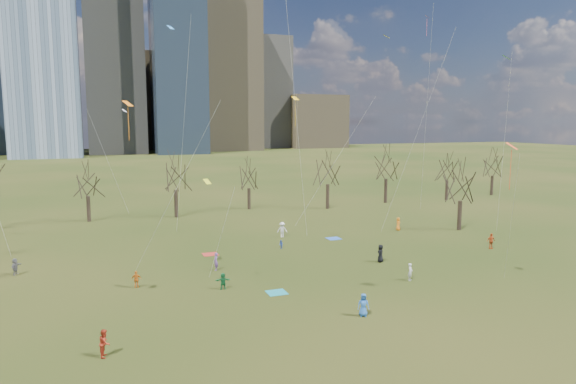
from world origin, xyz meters
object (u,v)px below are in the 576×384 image
object	(u,v)px
blanket_crimson	(210,254)
person_2	(105,343)
blanket_navy	(334,238)
person_1	(410,272)
person_0	(363,305)
blanket_teal	(277,292)
person_4	(136,279)

from	to	relation	value
blanket_crimson	person_2	xyz separation A→B (m)	(-10.94, -21.30, 0.83)
blanket_navy	person_1	xyz separation A→B (m)	(-0.79, -17.17, 0.76)
person_0	person_1	bearing A→B (deg)	57.17
person_1	blanket_teal	bearing A→B (deg)	133.56
blanket_teal	blanket_navy	xyz separation A→B (m)	(12.95, 16.12, 0.00)
person_1	person_0	bearing A→B (deg)	175.32
person_0	person_4	world-z (taller)	person_0
blanket_teal	person_2	size ratio (longest dim) A/B	0.95
person_2	person_4	distance (m)	12.92
blanket_crimson	blanket_teal	bearing A→B (deg)	-79.93
blanket_crimson	person_1	size ratio (longest dim) A/B	1.04
person_4	person_0	bearing A→B (deg)	150.45
person_0	person_1	xyz separation A→B (m)	(8.01, 6.00, -0.07)
person_0	blanket_crimson	bearing A→B (deg)	127.82
blanket_teal	person_0	bearing A→B (deg)	-59.52
person_1	person_4	xyz separation A→B (m)	(-22.83, 6.41, -0.04)
person_0	person_4	xyz separation A→B (m)	(-14.81, 12.41, -0.11)
blanket_crimson	person_1	bearing A→B (deg)	-45.85
blanket_crimson	blanket_navy	bearing A→B (deg)	7.64
blanket_navy	person_0	size ratio (longest dim) A/B	0.95
blanket_navy	person_0	world-z (taller)	person_0
person_0	person_4	size ratio (longest dim) A/B	1.15
person_1	blanket_navy	bearing A→B (deg)	45.87
person_2	person_4	world-z (taller)	person_2
blanket_navy	person_4	world-z (taller)	person_4
blanket_navy	person_0	bearing A→B (deg)	-110.79
blanket_teal	blanket_crimson	world-z (taller)	same
blanket_teal	person_2	distance (m)	15.29
blanket_teal	person_0	xyz separation A→B (m)	(4.15, -7.05, 0.83)
blanket_crimson	person_1	xyz separation A→B (m)	(14.65, -15.10, 0.76)
blanket_crimson	person_2	distance (m)	23.96
blanket_crimson	person_0	size ratio (longest dim) A/B	0.95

